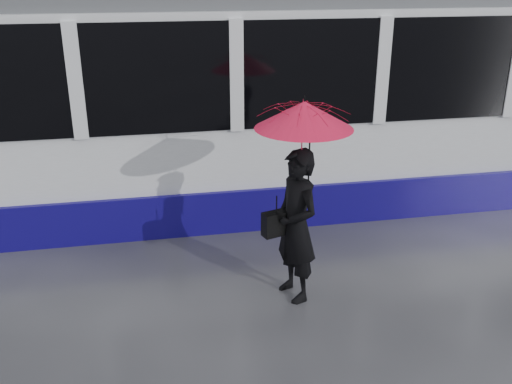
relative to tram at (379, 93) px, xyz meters
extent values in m
plane|color=#29292E|center=(-3.74, -2.50, -1.64)|extent=(90.00, 90.00, 0.00)
cube|color=#3F3D38|center=(-3.74, -0.72, -1.63)|extent=(34.00, 0.07, 0.02)
cube|color=#3F3D38|center=(-3.74, 0.72, -1.63)|extent=(34.00, 0.07, 0.02)
cube|color=white|center=(0.00, 0.00, -0.11)|extent=(24.00, 2.40, 2.95)
cube|color=#12096A|center=(0.00, 0.00, -1.33)|extent=(24.00, 2.56, 0.62)
cube|color=black|center=(0.00, 0.00, 0.56)|extent=(23.00, 2.48, 1.40)
imported|color=black|center=(-2.15, -3.03, -0.76)|extent=(0.59, 0.73, 1.75)
imported|color=#DB127E|center=(-2.10, -3.03, 0.20)|extent=(1.20, 1.21, 0.87)
cone|color=#DB127E|center=(-2.10, -3.03, 0.48)|extent=(1.29, 1.29, 0.28)
cylinder|color=black|center=(-2.10, -3.03, 0.64)|extent=(0.01, 0.01, 0.07)
cylinder|color=black|center=(-2.02, -3.01, -0.13)|extent=(0.02, 0.02, 0.76)
cube|color=black|center=(-2.37, -3.01, -0.72)|extent=(0.34, 0.22, 0.27)
cylinder|color=black|center=(-2.37, -3.01, -0.50)|extent=(0.01, 0.01, 0.18)
camera|label=1|loc=(-3.68, -8.51, 1.88)|focal=40.00mm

